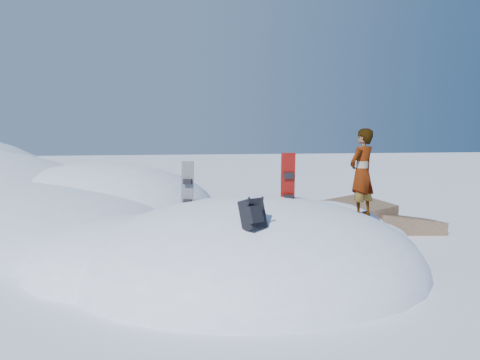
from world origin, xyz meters
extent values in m
plane|color=white|center=(0.00, 0.00, 0.00)|extent=(120.00, 120.00, 0.00)
ellipsoid|color=white|center=(0.00, 0.00, 0.00)|extent=(7.00, 6.00, 3.00)
ellipsoid|color=white|center=(-2.20, 0.60, 0.00)|extent=(4.40, 4.00, 2.20)
ellipsoid|color=white|center=(1.80, 0.80, 0.00)|extent=(3.60, 3.20, 2.50)
ellipsoid|color=white|center=(-3.50, 7.50, 0.00)|extent=(8.00, 8.00, 3.60)
ellipsoid|color=white|center=(-5.50, 4.00, 0.00)|extent=(6.00, 5.00, 1.80)
cube|color=brown|center=(3.60, 3.40, 0.10)|extent=(2.82, 2.41, 1.62)
cube|color=brown|center=(5.20, 3.00, -0.10)|extent=(2.16, 1.80, 1.33)
cube|color=brown|center=(4.20, 4.60, 0.00)|extent=(2.08, 2.01, 1.10)
ellipsoid|color=white|center=(3.20, 2.40, 0.00)|extent=(3.20, 2.40, 1.00)
cube|color=red|center=(0.73, 0.03, 1.62)|extent=(0.32, 0.28, 1.49)
cube|color=black|center=(0.73, -0.03, 1.92)|extent=(0.20, 0.15, 0.13)
cube|color=black|center=(0.73, -0.03, 1.47)|extent=(0.20, 0.15, 0.13)
cube|color=black|center=(-1.24, 0.44, 1.52)|extent=(0.28, 0.22, 1.35)
cube|color=black|center=(-1.24, 0.39, 1.79)|extent=(0.19, 0.16, 0.11)
cube|color=black|center=(-1.24, 0.39, 1.39)|extent=(0.19, 0.16, 0.11)
cube|color=black|center=(-0.40, -1.64, 1.44)|extent=(0.48, 0.49, 0.53)
cube|color=black|center=(-0.40, -1.79, 1.46)|extent=(0.29, 0.27, 0.29)
cylinder|color=black|center=(-0.51, -1.77, 1.57)|extent=(0.04, 0.20, 0.36)
cylinder|color=black|center=(-0.29, -1.77, 1.57)|extent=(0.04, 0.20, 0.36)
cube|color=black|center=(-2.83, -0.84, 0.09)|extent=(0.69, 0.60, 0.16)
cube|color=black|center=(-2.56, -0.67, 0.16)|extent=(0.35, 0.29, 0.11)
imported|color=slate|center=(2.17, -0.29, 1.97)|extent=(0.76, 0.68, 1.75)
camera|label=1|loc=(-2.16, -8.84, 2.69)|focal=35.00mm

